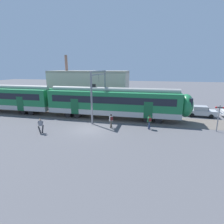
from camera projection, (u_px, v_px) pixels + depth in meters
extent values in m
plane|color=#515156|center=(89.00, 129.00, 20.22)|extent=(160.00, 160.00, 0.00)
cube|color=#605951|center=(43.00, 114.00, 27.07)|extent=(80.00, 4.40, 0.01)
cube|color=#B7B7B2|center=(112.00, 111.00, 24.46)|extent=(18.00, 3.06, 0.70)
cube|color=#1E7542|center=(112.00, 100.00, 24.08)|extent=(18.00, 3.00, 2.40)
cube|color=black|center=(110.00, 100.00, 22.60)|extent=(16.56, 0.03, 0.90)
cube|color=#165731|center=(148.00, 110.00, 21.79)|extent=(1.10, 0.04, 2.10)
cube|color=#165731|center=(75.00, 107.00, 23.91)|extent=(1.10, 0.04, 2.10)
cylinder|color=#9C9C97|center=(112.00, 90.00, 23.74)|extent=(17.64, 0.70, 0.70)
cube|color=black|center=(93.00, 85.00, 24.19)|extent=(0.70, 0.12, 0.40)
cylinder|color=black|center=(158.00, 118.00, 23.26)|extent=(0.90, 2.40, 0.90)
cylinder|color=black|center=(147.00, 117.00, 23.56)|extent=(0.90, 2.40, 0.90)
cylinder|color=black|center=(80.00, 113.00, 25.65)|extent=(0.90, 2.40, 0.90)
cylinder|color=black|center=(71.00, 113.00, 25.95)|extent=(0.90, 2.40, 0.90)
ellipsoid|color=#1E7542|center=(186.00, 106.00, 22.12)|extent=(1.80, 2.85, 2.95)
cube|color=black|center=(189.00, 101.00, 21.90)|extent=(0.40, 2.40, 1.00)
cube|color=#B7B7B2|center=(1.00, 105.00, 28.44)|extent=(18.00, 3.06, 0.70)
cube|color=#1E7542|center=(0.00, 95.00, 28.06)|extent=(18.00, 3.00, 2.40)
cube|color=#165731|center=(20.00, 104.00, 25.77)|extent=(1.10, 0.04, 2.10)
cylinder|color=black|center=(35.00, 110.00, 27.24)|extent=(0.90, 2.40, 0.90)
cylinder|color=black|center=(28.00, 110.00, 27.54)|extent=(0.90, 2.40, 0.90)
cylinder|color=#28282D|center=(39.00, 130.00, 18.81)|extent=(0.22, 0.38, 0.87)
cylinder|color=#28282D|center=(43.00, 129.00, 18.99)|extent=(0.22, 0.38, 0.87)
cube|color=gray|center=(40.00, 123.00, 18.73)|extent=(0.40, 0.31, 0.56)
cylinder|color=gray|center=(43.00, 123.00, 18.72)|extent=(0.14, 0.26, 0.52)
cylinder|color=gray|center=(38.00, 123.00, 18.76)|extent=(0.14, 0.26, 0.52)
sphere|color=beige|center=(40.00, 120.00, 18.61)|extent=(0.22, 0.22, 0.22)
sphere|color=black|center=(40.00, 119.00, 18.62)|extent=(0.20, 0.20, 0.20)
cylinder|color=#6B6051|center=(111.00, 124.00, 20.71)|extent=(0.33, 0.37, 0.87)
cylinder|color=#6B6051|center=(111.00, 125.00, 20.39)|extent=(0.33, 0.37, 0.87)
cube|color=silver|center=(111.00, 119.00, 20.38)|extent=(0.43, 0.40, 0.56)
cylinder|color=silver|center=(110.00, 119.00, 20.24)|extent=(0.22, 0.25, 0.52)
cylinder|color=silver|center=(112.00, 119.00, 20.55)|extent=(0.22, 0.25, 0.52)
sphere|color=tan|center=(111.00, 115.00, 20.30)|extent=(0.22, 0.22, 0.22)
sphere|color=black|center=(111.00, 115.00, 20.28)|extent=(0.20, 0.20, 0.20)
cube|color=maroon|center=(112.00, 119.00, 20.21)|extent=(0.32, 0.29, 0.40)
cylinder|color=navy|center=(149.00, 125.00, 20.32)|extent=(0.27, 0.38, 0.87)
cylinder|color=navy|center=(149.00, 126.00, 20.03)|extent=(0.27, 0.38, 0.87)
cube|color=#2D7F47|center=(149.00, 120.00, 20.00)|extent=(0.42, 0.36, 0.56)
cylinder|color=#2D7F47|center=(148.00, 120.00, 19.90)|extent=(0.18, 0.26, 0.52)
cylinder|color=#2D7F47|center=(151.00, 120.00, 20.12)|extent=(0.18, 0.26, 0.52)
sphere|color=#9E7051|center=(150.00, 116.00, 19.92)|extent=(0.22, 0.22, 0.22)
sphere|color=black|center=(150.00, 116.00, 19.90)|extent=(0.20, 0.20, 0.20)
cube|color=maroon|center=(150.00, 120.00, 19.82)|extent=(0.32, 0.25, 0.40)
cube|color=#B7BABF|center=(201.00, 112.00, 25.37)|extent=(4.09, 1.87, 0.68)
cube|color=#A1A3A8|center=(200.00, 108.00, 25.26)|extent=(1.98, 1.55, 0.56)
cube|color=black|center=(207.00, 109.00, 25.01)|extent=(0.20, 1.37, 0.48)
cylinder|color=black|center=(209.00, 114.00, 25.84)|extent=(0.61, 0.23, 0.60)
cylinder|color=black|center=(211.00, 116.00, 24.39)|extent=(0.61, 0.23, 0.60)
cylinder|color=black|center=(190.00, 113.00, 26.51)|extent=(0.61, 0.23, 0.60)
cylinder|color=black|center=(192.00, 115.00, 25.06)|extent=(0.61, 0.23, 0.60)
cylinder|color=gray|center=(92.00, 99.00, 21.29)|extent=(0.24, 0.24, 6.50)
cylinder|color=gray|center=(105.00, 92.00, 27.35)|extent=(0.24, 0.24, 6.50)
cube|color=gray|center=(99.00, 71.00, 23.54)|extent=(0.20, 6.40, 0.16)
cube|color=gray|center=(99.00, 74.00, 23.64)|extent=(0.20, 6.40, 0.16)
cylinder|color=black|center=(99.00, 79.00, 23.78)|extent=(0.03, 0.03, 1.00)
cylinder|color=gray|center=(218.00, 119.00, 19.10)|extent=(0.11, 0.11, 3.00)
cube|color=black|center=(220.00, 107.00, 18.79)|extent=(0.80, 0.10, 0.10)
sphere|color=red|center=(216.00, 107.00, 18.82)|extent=(0.20, 0.20, 0.20)
sphere|color=red|center=(224.00, 108.00, 18.65)|extent=(0.20, 0.20, 0.20)
cube|color=white|center=(219.00, 112.00, 18.89)|extent=(0.72, 0.03, 0.48)
cube|color=beige|center=(89.00, 89.00, 32.60)|extent=(14.36, 5.00, 6.00)
cube|color=#9F9686|center=(88.00, 72.00, 31.82)|extent=(14.36, 5.00, 0.40)
cylinder|color=#8C6656|center=(66.00, 64.00, 32.40)|extent=(0.50, 0.50, 3.20)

